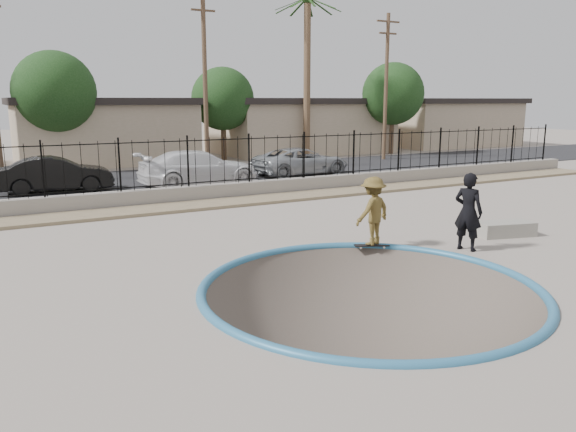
# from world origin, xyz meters

# --- Properties ---
(ground) EXTENTS (120.00, 120.00, 2.20)m
(ground) POSITION_xyz_m (0.00, 12.00, -1.10)
(ground) COLOR gray
(ground) RESTS_ON ground
(bowl_pit) EXTENTS (6.84, 6.84, 1.80)m
(bowl_pit) POSITION_xyz_m (0.00, -1.00, 0.00)
(bowl_pit) COLOR #453C35
(bowl_pit) RESTS_ON ground
(coping_ring) EXTENTS (7.04, 7.04, 0.20)m
(coping_ring) POSITION_xyz_m (0.00, -1.00, 0.00)
(coping_ring) COLOR teal
(coping_ring) RESTS_ON ground
(rock_strip) EXTENTS (42.00, 1.60, 0.11)m
(rock_strip) POSITION_xyz_m (0.00, 9.20, 0.06)
(rock_strip) COLOR #8F7F5D
(rock_strip) RESTS_ON ground
(retaining_wall) EXTENTS (42.00, 0.45, 0.60)m
(retaining_wall) POSITION_xyz_m (0.00, 10.30, 0.30)
(retaining_wall) COLOR gray
(retaining_wall) RESTS_ON ground
(fence) EXTENTS (40.00, 0.04, 1.80)m
(fence) POSITION_xyz_m (0.00, 10.30, 1.50)
(fence) COLOR black
(fence) RESTS_ON retaining_wall
(street) EXTENTS (90.00, 8.00, 0.04)m
(street) POSITION_xyz_m (0.00, 17.00, 0.02)
(street) COLOR black
(street) RESTS_ON ground
(house_center) EXTENTS (10.60, 8.60, 3.90)m
(house_center) POSITION_xyz_m (0.00, 26.50, 1.97)
(house_center) COLOR tan
(house_center) RESTS_ON ground
(house_east) EXTENTS (12.60, 8.60, 3.90)m
(house_east) POSITION_xyz_m (14.00, 26.50, 1.97)
(house_east) COLOR tan
(house_east) RESTS_ON ground
(house_east_far) EXTENTS (11.60, 8.60, 3.90)m
(house_east_far) POSITION_xyz_m (28.00, 26.50, 1.97)
(house_east_far) COLOR tan
(house_east_far) RESTS_ON ground
(palm_right) EXTENTS (2.30, 2.30, 10.30)m
(palm_right) POSITION_xyz_m (12.00, 22.00, 7.33)
(palm_right) COLOR brown
(palm_right) RESTS_ON ground
(utility_pole_mid) EXTENTS (1.70, 0.24, 9.50)m
(utility_pole_mid) POSITION_xyz_m (4.00, 19.00, 4.96)
(utility_pole_mid) COLOR #473323
(utility_pole_mid) RESTS_ON ground
(utility_pole_right) EXTENTS (1.70, 0.24, 9.00)m
(utility_pole_right) POSITION_xyz_m (16.00, 19.00, 4.70)
(utility_pole_right) COLOR #473323
(utility_pole_right) RESTS_ON ground
(street_tree_left) EXTENTS (4.32, 4.32, 6.36)m
(street_tree_left) POSITION_xyz_m (-3.00, 23.00, 4.19)
(street_tree_left) COLOR #473323
(street_tree_left) RESTS_ON ground
(street_tree_mid) EXTENTS (3.96, 3.96, 5.83)m
(street_tree_mid) POSITION_xyz_m (7.00, 24.00, 3.84)
(street_tree_mid) COLOR #473323
(street_tree_mid) RESTS_ON ground
(street_tree_right) EXTENTS (4.32, 4.32, 6.36)m
(street_tree_right) POSITION_xyz_m (19.00, 22.00, 4.19)
(street_tree_right) COLOR #473323
(street_tree_right) RESTS_ON ground
(skater) EXTENTS (1.27, 0.91, 1.77)m
(skater) POSITION_xyz_m (2.00, 1.60, 0.88)
(skater) COLOR olive
(skater) RESTS_ON ground
(skateboard) EXTENTS (0.92, 0.58, 0.08)m
(skateboard) POSITION_xyz_m (2.00, 1.60, 0.06)
(skateboard) COLOR black
(skateboard) RESTS_ON ground
(videographer) EXTENTS (0.71, 0.85, 2.00)m
(videographer) POSITION_xyz_m (4.00, 0.28, 1.00)
(videographer) COLOR black
(videographer) RESTS_ON ground
(concrete_ledge) EXTENTS (1.73, 1.09, 0.40)m
(concrete_ledge) POSITION_xyz_m (6.13, 0.86, 0.20)
(concrete_ledge) COLOR gray
(concrete_ledge) RESTS_ON ground
(car_b) EXTENTS (4.53, 1.86, 1.46)m
(car_b) POSITION_xyz_m (-4.10, 15.00, 0.77)
(car_b) COLOR black
(car_b) RESTS_ON street
(car_c) EXTENTS (5.38, 2.20, 1.56)m
(car_c) POSITION_xyz_m (1.70, 13.86, 0.82)
(car_c) COLOR silver
(car_c) RESTS_ON street
(car_d) EXTENTS (5.16, 2.69, 1.39)m
(car_d) POSITION_xyz_m (7.41, 14.71, 0.73)
(car_d) COLOR #989CA0
(car_d) RESTS_ON street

